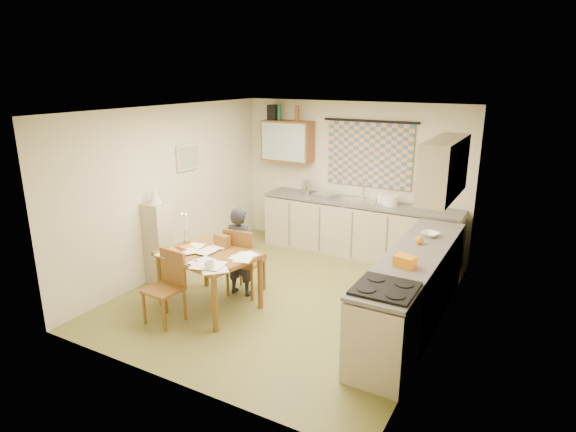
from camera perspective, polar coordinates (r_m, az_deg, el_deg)
The scene contains 44 objects.
floor at distance 6.72m, azimuth -0.09°, elevation -9.41°, with size 4.00×4.50×0.02m, color brown.
ceiling at distance 6.06m, azimuth -0.10°, elevation 12.57°, with size 4.00×4.50×0.02m, color white.
wall_back at distance 8.26m, azimuth 7.60°, elevation 4.66°, with size 4.00×0.02×2.50m, color beige.
wall_front at distance 4.54m, azimuth -14.24°, elevation -5.69°, with size 4.00×0.02×2.50m, color beige.
wall_left at distance 7.43m, azimuth -13.77°, elevation 2.99°, with size 0.02×4.50×2.50m, color beige.
wall_right at distance 5.61m, azimuth 18.13°, elevation -1.71°, with size 0.02×4.50×2.50m, color beige.
window_blind at distance 8.05m, azimuth 9.60°, elevation 7.16°, with size 1.45×0.03×1.05m, color #3C5C7D.
curtain_rod at distance 7.96m, azimuth 9.74°, elevation 11.04°, with size 0.04×0.04×1.60m, color black.
wall_cabinet at distance 8.49m, azimuth -0.02°, elevation 8.89°, with size 0.90×0.34×0.70m, color brown.
wall_cabinet_glass at distance 8.35m, azimuth -0.59°, elevation 8.75°, with size 0.84×0.02×0.64m, color #99B2A5.
upper_cabinet_right at distance 6.03m, azimuth 18.02°, elevation 5.42°, with size 0.34×1.30×0.70m, color tan.
framed_print at distance 7.61m, azimuth -11.74°, elevation 6.89°, with size 0.04×0.50×0.40m, color beige.
print_canvas at distance 7.59m, azimuth -11.59°, elevation 6.88°, with size 0.01×0.42×0.32m, color #B9BDA3.
counter_back at distance 8.09m, azimuth 8.37°, elevation -1.48°, with size 3.30×0.62×0.92m.
counter_right at distance 5.96m, azimuth 14.52°, elevation -8.56°, with size 0.62×2.95×0.92m.
stove at distance 5.01m, azimuth 11.16°, elevation -13.18°, with size 0.61×0.61×0.95m.
sink at distance 7.98m, azimuth 8.36°, elevation 1.47°, with size 0.55×0.45×0.10m, color silver.
tap at distance 8.09m, azimuth 8.93°, elevation 2.98°, with size 0.03×0.03×0.28m, color silver.
dish_rack at distance 8.18m, azimuth 4.49°, elevation 2.48°, with size 0.35×0.30×0.06m, color silver.
kettle at distance 8.31m, azimuth 2.30°, elevation 3.37°, with size 0.18×0.18×0.24m, color silver.
mixing_bowl at distance 7.78m, azimuth 12.05°, elevation 1.81°, with size 0.24×0.24×0.16m, color white.
soap_bottle at distance 7.88m, azimuth 10.89°, elevation 2.24°, with size 0.12×0.12×0.21m, color white.
bowl at distance 6.44m, azimuth 16.51°, elevation -2.09°, with size 0.27×0.27×0.05m, color white.
orange_bag at distance 5.37m, azimuth 13.71°, elevation -5.23°, with size 0.22×0.16×0.12m, color orange.
fruit_orange at distance 6.11m, azimuth 15.29°, elevation -2.77°, with size 0.10×0.10×0.10m, color orange.
speaker at distance 8.59m, azimuth -1.72°, elevation 12.18°, with size 0.16×0.20×0.26m, color black.
bottle_green at distance 8.53m, azimuth -1.09°, elevation 12.16°, with size 0.07×0.07×0.26m, color #195926.
bottle_brown at distance 8.36m, azimuth 1.10°, elevation 12.07°, with size 0.07×0.07×0.26m, color brown.
dining_table at distance 6.33m, azimuth -9.26°, elevation -7.46°, with size 1.32×1.10×0.75m.
chair_far at distance 6.67m, azimuth -5.07°, elevation -6.76°, with size 0.48×0.48×0.96m.
chair_near at distance 6.12m, azimuth -14.33°, elevation -9.72°, with size 0.42×0.42×0.88m.
person at distance 6.54m, azimuth -5.76°, elevation -4.18°, with size 0.48×0.34×1.25m, color black.
shelf_stand at distance 7.15m, azimuth -15.12°, elevation -3.12°, with size 0.32×0.30×1.19m, color tan.
lampshade at distance 6.95m, azimuth -15.55°, elevation 2.35°, with size 0.20×0.20×0.22m, color beige.
letter_rack at distance 6.35m, azimuth -7.83°, elevation -2.93°, with size 0.22×0.10×0.16m, color brown.
mug at distance 5.66m, azimuth -9.29°, elevation -5.80°, with size 0.14×0.14×0.10m, color white.
magazine at distance 6.35m, azimuth -13.84°, elevation -3.90°, with size 0.24×0.29×0.02m, color maroon.
book at distance 6.42m, azimuth -12.57°, elevation -3.63°, with size 0.27×0.31×0.02m, color orange.
orange_box at distance 6.25m, azimuth -13.34°, elevation -4.14°, with size 0.12×0.08×0.04m, color orange.
eyeglasses at distance 5.88m, azimuth -10.54°, elevation -5.42°, with size 0.13×0.04×0.02m, color black.
candle_holder at distance 6.57m, azimuth -11.97°, elevation -2.38°, with size 0.06×0.06×0.18m, color silver.
candle at distance 6.50m, azimuth -11.94°, elevation -0.73°, with size 0.02×0.02×0.22m, color white.
candle_flame at distance 6.45m, azimuth -12.44°, elevation 0.24°, with size 0.02×0.02×0.02m, color #FFCC66.
papers at distance 6.07m, azimuth -9.58°, elevation -4.62°, with size 1.20×1.05×0.02m.
Camera 1 is at (2.95, -5.27, 2.92)m, focal length 30.00 mm.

